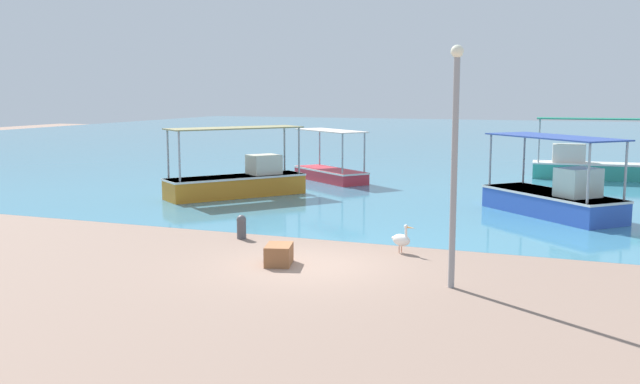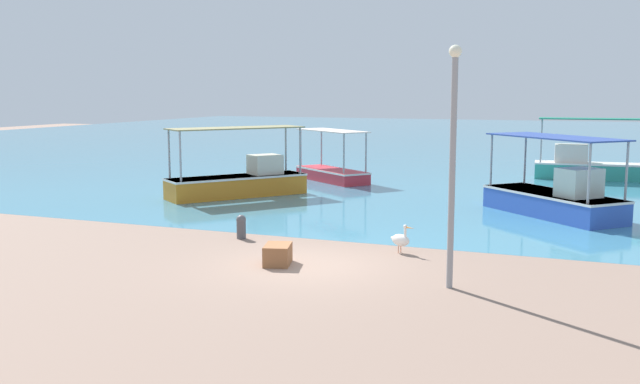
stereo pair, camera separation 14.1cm
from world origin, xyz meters
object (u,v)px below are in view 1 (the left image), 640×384
at_px(fishing_boat_near_left, 239,180).
at_px(mooring_bollard, 242,226).
at_px(fishing_boat_center, 330,171).
at_px(fishing_boat_far_right, 555,197).
at_px(fishing_boat_far_left, 594,165).
at_px(lamp_post, 455,153).
at_px(pelican, 401,239).
at_px(cargo_crate, 279,255).

relative_size(fishing_boat_near_left, mooring_bollard, 7.85).
relative_size(fishing_boat_center, fishing_boat_far_right, 0.88).
bearing_deg(mooring_bollard, fishing_boat_far_left, 63.19).
height_order(fishing_boat_far_right, fishing_boat_near_left, fishing_boat_near_left).
height_order(fishing_boat_near_left, lamp_post, lamp_post).
height_order(pelican, lamp_post, lamp_post).
height_order(fishing_boat_near_left, mooring_bollard, fishing_boat_near_left).
distance_m(fishing_boat_center, fishing_boat_far_right, 12.36).
bearing_deg(lamp_post, fishing_boat_center, 118.38).
bearing_deg(fishing_boat_center, cargo_crate, -74.11).
xyz_separation_m(fishing_boat_far_right, pelican, (-3.49, -7.50, -0.28)).
xyz_separation_m(fishing_boat_far_right, lamp_post, (-1.61, -10.38, 2.33)).
xyz_separation_m(fishing_boat_far_left, cargo_crate, (-7.24, -21.41, -0.43)).
distance_m(pelican, cargo_crate, 3.45).
distance_m(fishing_boat_center, pelican, 15.54).
distance_m(fishing_boat_far_right, fishing_boat_far_left, 11.63).
height_order(fishing_boat_near_left, pelican, fishing_boat_near_left).
xyz_separation_m(fishing_boat_center, lamp_post, (9.02, -16.69, 2.51)).
height_order(pelican, cargo_crate, pelican).
relative_size(fishing_boat_center, pelican, 5.64).
xyz_separation_m(fishing_boat_center, fishing_boat_far_left, (11.84, 5.26, 0.20)).
relative_size(pelican, lamp_post, 0.15).
relative_size(fishing_boat_far_right, mooring_bollard, 7.28).
height_order(mooring_bollard, cargo_crate, mooring_bollard).
distance_m(fishing_boat_near_left, cargo_crate, 11.89).
bearing_deg(mooring_bollard, fishing_boat_center, 99.43).
height_order(fishing_boat_center, fishing_boat_far_right, fishing_boat_far_right).
xyz_separation_m(pelican, cargo_crate, (-2.54, -2.34, -0.12)).
bearing_deg(fishing_boat_far_left, cargo_crate, -108.69).
height_order(fishing_boat_far_left, mooring_bollard, fishing_boat_far_left).
bearing_deg(fishing_boat_far_left, mooring_bollard, -116.81).
bearing_deg(pelican, lamp_post, -56.83).
bearing_deg(fishing_boat_far_left, fishing_boat_far_right, -95.98).
bearing_deg(cargo_crate, pelican, 42.68).
height_order(fishing_boat_near_left, fishing_boat_far_left, fishing_boat_far_left).
relative_size(mooring_bollard, cargo_crate, 0.79).
relative_size(fishing_boat_near_left, lamp_post, 1.05).
distance_m(pelican, mooring_bollard, 4.86).
bearing_deg(fishing_boat_far_right, fishing_boat_center, 149.29).
relative_size(fishing_boat_far_left, mooring_bollard, 8.78).
bearing_deg(lamp_post, fishing_boat_near_left, 135.50).
height_order(fishing_boat_center, fishing_boat_near_left, fishing_boat_near_left).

